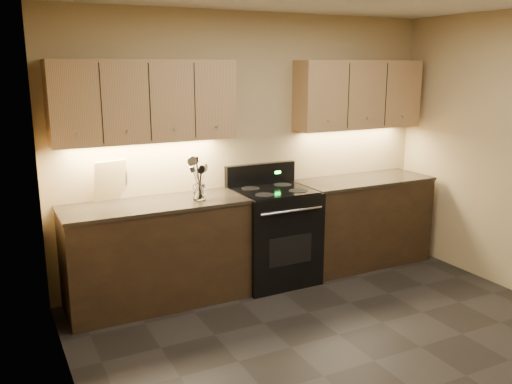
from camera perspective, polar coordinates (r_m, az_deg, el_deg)
floor at (r=4.23m, az=12.34°, el=-16.97°), size 4.00×4.00×0.00m
wall_back at (r=5.40m, az=-0.48°, el=4.68°), size 4.00×0.04×2.60m
wall_left at (r=2.92m, az=-18.34°, el=-3.48°), size 0.04×4.00×2.60m
counter_left at (r=4.94m, az=-10.42°, el=-6.36°), size 1.62×0.62×0.93m
counter_right at (r=5.96m, az=11.07°, el=-2.98°), size 1.46×0.62×0.93m
stove at (r=5.35m, az=1.84°, el=-4.45°), size 0.76×0.68×1.14m
upper_cab_left at (r=4.81m, az=-11.61°, el=9.34°), size 1.60×0.30×0.70m
upper_cab_right at (r=5.85m, az=10.75°, el=10.03°), size 1.44×0.30×0.70m
outlet_plate at (r=4.99m, az=-13.91°, el=1.47°), size 0.08×0.01×0.12m
utensil_crock at (r=4.85m, az=-6.00°, el=-0.08°), size 0.13×0.13×0.14m
cutting_board at (r=4.93m, az=-15.14°, el=1.16°), size 0.30×0.15×0.37m
wooden_spoon at (r=4.82m, az=-6.22°, el=1.14°), size 0.17×0.12×0.31m
black_spoon at (r=4.86m, az=-6.09°, el=1.26°), size 0.07×0.17×0.32m
black_turner at (r=4.81m, az=-5.90°, el=1.55°), size 0.13×0.13×0.39m
steel_spatula at (r=4.86m, az=-5.76°, el=1.34°), size 0.20×0.14×0.35m
steel_skimmer at (r=4.82m, az=-5.55°, el=1.61°), size 0.20×0.11×0.40m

